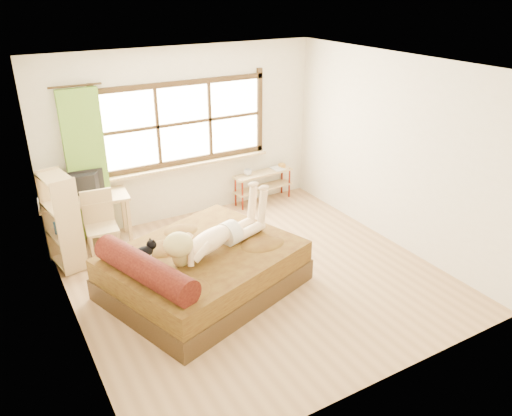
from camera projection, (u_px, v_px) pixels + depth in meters
floor at (256, 276)px, 6.59m from camera, size 4.50×4.50×0.00m
ceiling at (256, 66)px, 5.47m from camera, size 4.50×4.50×0.00m
wall_back at (185, 135)px, 7.81m from camera, size 4.50×0.00×4.50m
wall_front at (387, 264)px, 4.26m from camera, size 4.50×0.00×4.50m
wall_left at (62, 221)px, 5.01m from camera, size 0.00×4.50×4.50m
wall_right at (394, 152)px, 7.05m from camera, size 0.00×4.50×4.50m
window at (185, 126)px, 7.72m from camera, size 2.80×0.16×1.46m
curtain at (87, 166)px, 7.09m from camera, size 0.55×0.10×2.20m
bed at (201, 270)px, 6.16m from camera, size 2.65×2.37×0.84m
woman at (215, 225)px, 5.99m from camera, size 1.60×0.91×0.66m
kitten at (142, 252)px, 5.79m from camera, size 0.36×0.23×0.26m
desk at (85, 204)px, 7.09m from camera, size 1.26×0.67×0.76m
monitor at (81, 185)px, 7.01m from camera, size 0.64×0.15×0.37m
chair at (100, 221)px, 6.91m from camera, size 0.46×0.46×0.95m
pipe_shelf at (264, 180)px, 8.67m from camera, size 1.11×0.36×0.62m
cup at (248, 172)px, 8.44m from camera, size 0.14×0.14×0.10m
book at (273, 170)px, 8.69m from camera, size 0.20×0.26×0.02m
bookshelf at (62, 221)px, 6.57m from camera, size 0.42×0.62×1.32m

